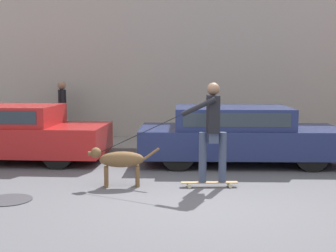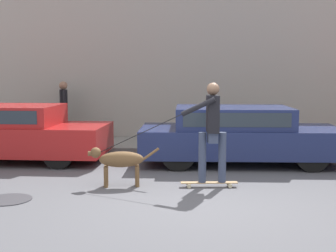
% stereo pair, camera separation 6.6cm
% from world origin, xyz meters
% --- Properties ---
extents(ground_plane, '(36.00, 36.00, 0.00)m').
position_xyz_m(ground_plane, '(0.00, 0.00, 0.00)').
color(ground_plane, '#545459').
extents(back_wall, '(32.00, 0.30, 4.28)m').
position_xyz_m(back_wall, '(0.00, 6.29, 2.14)').
color(back_wall, '#ADA89E').
rests_on(back_wall, ground_plane).
extents(sidewalk_curb, '(30.00, 2.02, 0.12)m').
position_xyz_m(sidewalk_curb, '(0.00, 5.11, 0.06)').
color(sidewalk_curb, gray).
rests_on(sidewalk_curb, ground_plane).
extents(parked_car_0, '(4.17, 1.84, 1.21)m').
position_xyz_m(parked_car_0, '(-4.09, 3.01, 0.61)').
color(parked_car_0, black).
rests_on(parked_car_0, ground_plane).
extents(parked_car_1, '(4.22, 1.92, 1.20)m').
position_xyz_m(parked_car_1, '(0.84, 3.00, 0.61)').
color(parked_car_1, black).
rests_on(parked_car_1, ground_plane).
extents(dog, '(1.19, 0.38, 0.67)m').
position_xyz_m(dog, '(-1.32, 0.85, 0.44)').
color(dog, brown).
rests_on(dog, ground_plane).
extents(skateboarder, '(2.38, 0.53, 1.75)m').
position_xyz_m(skateboarder, '(0.22, 0.90, 1.00)').
color(skateboarder, beige).
rests_on(skateboarder, ground_plane).
extents(pedestrian_with_bag, '(0.33, 0.63, 1.56)m').
position_xyz_m(pedestrian_with_bag, '(-3.65, 5.60, 0.99)').
color(pedestrian_with_bag, brown).
rests_on(pedestrian_with_bag, sidewalk_curb).
extents(manhole_cover, '(0.71, 0.71, 0.01)m').
position_xyz_m(manhole_cover, '(-2.85, -0.11, 0.01)').
color(manhole_cover, '#38383D').
rests_on(manhole_cover, ground_plane).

